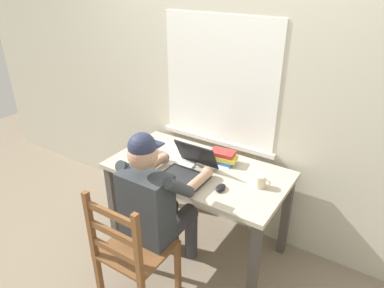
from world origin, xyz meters
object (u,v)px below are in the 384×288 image
at_px(desk, 197,180).
at_px(landscape_photo_print, 196,157).
at_px(seated_person, 156,202).
at_px(laptop, 189,168).
at_px(book_stack_main, 224,157).
at_px(computer_mouse, 221,188).
at_px(wooden_chair, 131,252).
at_px(coffee_mug_white, 261,181).
at_px(coffee_mug_dark, 148,146).

xyz_separation_m(desk, landscape_photo_print, (-0.10, 0.14, 0.11)).
height_order(seated_person, laptop, seated_person).
bearing_deg(book_stack_main, seated_person, -107.20).
bearing_deg(computer_mouse, desk, 150.47).
height_order(wooden_chair, book_stack_main, wooden_chair).
xyz_separation_m(desk, wooden_chair, (-0.06, -0.71, -0.19)).
bearing_deg(desk, coffee_mug_white, 2.23).
bearing_deg(coffee_mug_dark, coffee_mug_white, 0.18).
height_order(wooden_chair, landscape_photo_print, wooden_chair).
bearing_deg(book_stack_main, coffee_mug_white, -22.96).
xyz_separation_m(wooden_chair, coffee_mug_dark, (-0.43, 0.73, 0.34)).
relative_size(seated_person, book_stack_main, 5.62).
bearing_deg(coffee_mug_white, coffee_mug_dark, -179.82).
relative_size(coffee_mug_dark, landscape_photo_print, 0.87).
bearing_deg(computer_mouse, landscape_photo_print, 142.03).
distance_m(seated_person, book_stack_main, 0.65).
xyz_separation_m(coffee_mug_white, book_stack_main, (-0.37, 0.16, 0.01)).
height_order(seated_person, computer_mouse, seated_person).
bearing_deg(coffee_mug_dark, landscape_photo_print, 18.00).
distance_m(desk, coffee_mug_dark, 0.51).
relative_size(wooden_chair, book_stack_main, 4.23).
height_order(desk, coffee_mug_dark, coffee_mug_dark).
height_order(computer_mouse, coffee_mug_dark, coffee_mug_dark).
bearing_deg(laptop, landscape_photo_print, 110.48).
bearing_deg(wooden_chair, landscape_photo_print, 92.87).
xyz_separation_m(desk, coffee_mug_white, (0.50, 0.02, 0.15)).
bearing_deg(laptop, book_stack_main, 63.58).
bearing_deg(landscape_photo_print, book_stack_main, 18.01).
bearing_deg(landscape_photo_print, seated_person, -76.00).
distance_m(laptop, coffee_mug_white, 0.52).
distance_m(desk, seated_person, 0.44).
distance_m(seated_person, wooden_chair, 0.36).
height_order(seated_person, landscape_photo_print, seated_person).
bearing_deg(coffee_mug_dark, computer_mouse, -12.92).
bearing_deg(seated_person, book_stack_main, 72.80).
relative_size(seated_person, wooden_chair, 1.33).
bearing_deg(seated_person, landscape_photo_print, 94.27).
bearing_deg(landscape_photo_print, laptop, -59.79).
distance_m(wooden_chair, computer_mouse, 0.72).
relative_size(laptop, landscape_photo_print, 2.57).
xyz_separation_m(seated_person, coffee_mug_white, (0.56, 0.45, 0.11)).
xyz_separation_m(laptop, coffee_mug_white, (0.51, 0.12, -0.01)).
bearing_deg(seated_person, coffee_mug_white, 39.11).
height_order(desk, seated_person, seated_person).
height_order(laptop, coffee_mug_white, laptop).
distance_m(seated_person, laptop, 0.35).
bearing_deg(landscape_photo_print, coffee_mug_dark, -152.27).
distance_m(wooden_chair, laptop, 0.70).
xyz_separation_m(seated_person, landscape_photo_print, (-0.04, 0.57, 0.07)).
bearing_deg(coffee_mug_white, laptop, -166.24).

